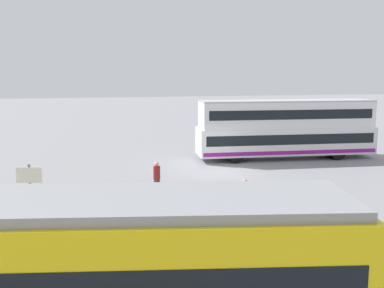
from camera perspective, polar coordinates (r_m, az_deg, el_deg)
name	(u,v)px	position (r m, az deg, el deg)	size (l,w,h in m)	color
ground_plane	(220,172)	(25.97, 3.54, -3.53)	(160.00, 160.00, 0.00)	gray
double_decker_bus	(286,129)	(30.30, 11.73, 1.88)	(11.81, 3.29, 3.86)	white
pedestrian_near_railing	(157,176)	(21.02, -4.46, -4.04)	(0.45, 0.45, 1.57)	#4C3F2D
pedestrian_crossing	(244,199)	(16.94, 6.62, -6.87)	(0.44, 0.44, 1.76)	black
pedestrian_railing	(134,194)	(18.63, -7.29, -6.27)	(9.88, 0.97, 1.08)	gray
info_sign	(30,184)	(17.76, -19.77, -4.78)	(0.92, 0.23, 2.31)	slate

